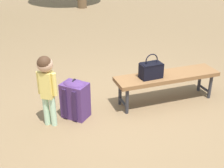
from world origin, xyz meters
TOP-DOWN VIEW (x-y plane):
  - ground_plane at (0.00, 0.00)m, footprint 40.00×40.00m
  - park_bench at (-0.74, -0.07)m, footprint 1.63×0.56m
  - handbag at (-0.46, -0.08)m, footprint 0.33×0.20m
  - child_standing at (1.04, -0.19)m, footprint 0.22×0.20m
  - backpack_large at (0.66, -0.24)m, footprint 0.42×0.43m

SIDE VIEW (x-z plane):
  - ground_plane at x=0.00m, z-range 0.00..0.00m
  - backpack_large at x=0.66m, z-range 0.00..0.59m
  - park_bench at x=-0.74m, z-range 0.17..0.62m
  - handbag at x=-0.46m, z-range 0.39..0.76m
  - child_standing at x=1.04m, z-range 0.17..1.15m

